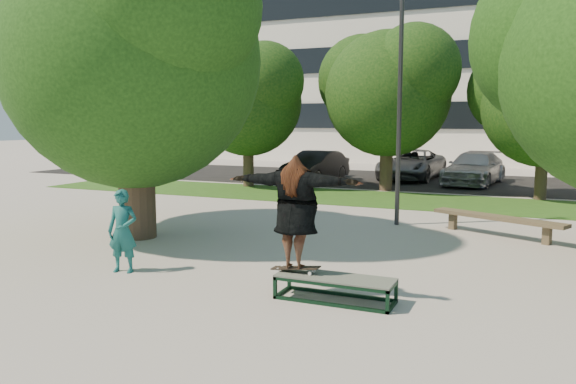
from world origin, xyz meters
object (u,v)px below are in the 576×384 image
at_px(lamppost, 400,103).
at_px(car_dark, 316,167).
at_px(tree_left, 131,45).
at_px(car_silver_a, 315,165).
at_px(grind_box, 335,289).
at_px(car_grey, 412,165).
at_px(bench, 497,219).
at_px(car_silver_b, 474,168).
at_px(bystander, 123,231).

xyz_separation_m(lamppost, car_dark, (-5.51, 8.54, -2.46)).
distance_m(tree_left, car_silver_a, 14.30).
bearing_deg(grind_box, car_grey, 97.63).
xyz_separation_m(grind_box, car_silver_a, (-6.56, 16.47, 0.48)).
distance_m(bench, car_silver_b, 11.21).
relative_size(grind_box, bench, 0.58).
height_order(tree_left, car_grey, tree_left).
height_order(car_silver_a, car_grey, car_grey).
relative_size(car_grey, car_silver_b, 1.05).
xyz_separation_m(tree_left, car_silver_a, (-0.74, 13.78, -3.75)).
xyz_separation_m(tree_left, bench, (7.79, 3.35, -4.01)).
bearing_deg(car_dark, car_silver_b, 23.06).
height_order(lamppost, car_grey, lamppost).
bearing_deg(lamppost, car_silver_b, 84.81).
relative_size(bench, car_silver_a, 0.79).
bearing_deg(car_grey, bench, -65.42).
bearing_deg(lamppost, car_grey, 99.35).
height_order(bystander, bench, bystander).
xyz_separation_m(car_silver_a, car_silver_b, (6.99, 0.67, 0.01)).
bearing_deg(car_grey, tree_left, -97.89).
distance_m(car_silver_a, car_silver_b, 7.02).
relative_size(grind_box, car_silver_b, 0.38).
bearing_deg(car_silver_b, tree_left, -105.02).
bearing_deg(car_dark, tree_left, -83.24).
bearing_deg(bystander, tree_left, 110.58).
xyz_separation_m(grind_box, car_silver_b, (0.43, 17.14, 0.49)).
relative_size(lamppost, grind_box, 3.39).
distance_m(lamppost, bystander, 7.81).
height_order(lamppost, car_silver_a, lamppost).
distance_m(bystander, bench, 8.50).
bearing_deg(car_silver_b, car_dark, -154.36).
xyz_separation_m(bystander, bench, (6.00, 6.01, -0.34)).
bearing_deg(grind_box, lamppost, 94.58).
height_order(tree_left, car_dark, tree_left).
height_order(bystander, car_silver_a, bystander).
distance_m(bench, car_dark, 12.12).
relative_size(bystander, bench, 0.49).
relative_size(car_silver_a, car_grey, 0.79).
bearing_deg(bench, bystander, -110.10).
xyz_separation_m(bench, car_silver_b, (-1.54, 11.10, 0.27)).
distance_m(tree_left, car_silver_b, 16.18).
height_order(grind_box, bench, bench).
height_order(tree_left, car_silver_a, tree_left).
xyz_separation_m(tree_left, bystander, (1.79, -2.66, -3.67)).
xyz_separation_m(grind_box, bystander, (-4.03, 0.03, 0.56)).
bearing_deg(car_silver_a, car_grey, 26.53).
bearing_deg(tree_left, car_silver_a, 93.06).
bearing_deg(tree_left, car_grey, 77.56).
bearing_deg(car_silver_a, tree_left, -81.85).
distance_m(car_dark, car_silver_b, 6.77).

